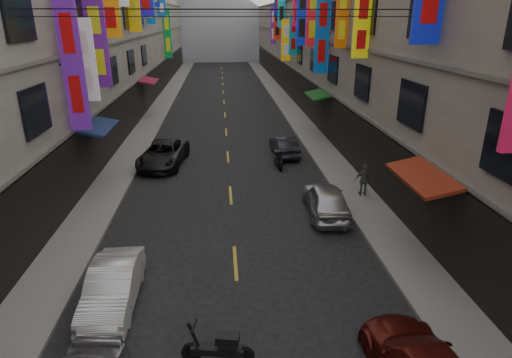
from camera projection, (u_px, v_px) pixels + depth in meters
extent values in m
cube|color=slate|center=(155.00, 115.00, 36.61)|extent=(2.00, 90.00, 0.12)
cube|color=slate|center=(293.00, 113.00, 37.54)|extent=(2.00, 90.00, 0.12)
cube|color=black|center=(142.00, 99.00, 36.03)|extent=(0.12, 85.50, 3.00)
cube|color=#66635E|center=(140.00, 78.00, 35.42)|extent=(0.16, 90.00, 0.14)
cube|color=#66635E|center=(136.00, 37.00, 34.29)|extent=(0.16, 90.00, 0.14)
cube|color=black|center=(305.00, 96.00, 37.10)|extent=(0.12, 85.50, 3.00)
cube|color=#66635E|center=(305.00, 76.00, 36.50)|extent=(0.16, 90.00, 0.14)
cube|color=#66635E|center=(307.00, 37.00, 35.36)|extent=(0.16, 90.00, 0.14)
cube|color=#AFB4C3|center=(219.00, 0.00, 79.78)|extent=(18.00, 8.00, 22.00)
cube|color=#5C1B99|center=(72.00, 64.00, 17.83)|extent=(0.87, 0.18, 5.60)
cylinder|color=black|center=(71.00, 64.00, 17.83)|extent=(0.97, 0.08, 0.08)
cube|color=silver|center=(86.00, 61.00, 19.60)|extent=(0.88, 0.18, 3.70)
cylinder|color=black|center=(85.00, 61.00, 19.60)|extent=(0.98, 0.08, 0.08)
cube|color=#FCEF0D|center=(362.00, 24.00, 20.42)|extent=(0.80, 0.18, 3.11)
cylinder|color=black|center=(363.00, 24.00, 20.42)|extent=(0.90, 0.08, 0.08)
cube|color=#55167B|center=(97.00, 41.00, 21.36)|extent=(0.99, 0.18, 4.53)
cylinder|color=black|center=(96.00, 41.00, 21.36)|extent=(1.09, 0.08, 0.08)
cube|color=#C3540A|center=(342.00, 15.00, 23.79)|extent=(0.69, 0.18, 3.56)
cylinder|color=black|center=(343.00, 15.00, 23.80)|extent=(0.79, 0.08, 0.08)
cube|color=orange|center=(109.00, 1.00, 23.77)|extent=(1.05, 0.18, 3.93)
cylinder|color=black|center=(108.00, 1.00, 23.76)|extent=(1.15, 0.08, 0.08)
cube|color=#0D489F|center=(322.00, 33.00, 28.02)|extent=(0.93, 0.18, 5.14)
cylinder|color=black|center=(323.00, 33.00, 28.02)|extent=(1.03, 0.08, 0.08)
cube|color=red|center=(312.00, 15.00, 30.98)|extent=(0.84, 0.18, 4.28)
cylinder|color=black|center=(313.00, 15.00, 30.99)|extent=(0.94, 0.08, 0.08)
cube|color=#112CCC|center=(302.00, 14.00, 34.58)|extent=(0.90, 0.18, 4.96)
cylinder|color=black|center=(303.00, 14.00, 34.59)|extent=(1.00, 0.08, 0.08)
cube|color=#E71547|center=(297.00, 6.00, 36.73)|extent=(0.81, 0.18, 3.38)
cylinder|color=black|center=(298.00, 6.00, 36.73)|extent=(0.91, 0.08, 0.08)
cube|color=#0B7D86|center=(293.00, 35.00, 39.21)|extent=(0.79, 0.18, 3.44)
cylinder|color=black|center=(294.00, 35.00, 39.21)|extent=(0.89, 0.08, 0.08)
cube|color=#0F5EB3|center=(150.00, 2.00, 38.76)|extent=(0.82, 0.18, 3.81)
cylinder|color=black|center=(149.00, 2.00, 38.76)|extent=(0.92, 0.08, 0.08)
cube|color=yellow|center=(286.00, 40.00, 43.05)|extent=(0.95, 0.18, 4.02)
cylinder|color=black|center=(287.00, 40.00, 43.06)|extent=(1.05, 0.08, 0.08)
cube|color=#0D99A0|center=(282.00, 2.00, 45.69)|extent=(0.82, 0.18, 5.02)
cylinder|color=black|center=(282.00, 2.00, 45.69)|extent=(0.92, 0.08, 0.08)
cube|color=blue|center=(161.00, 0.00, 46.63)|extent=(0.82, 0.18, 3.49)
cylinder|color=black|center=(161.00, 0.00, 46.62)|extent=(0.92, 0.08, 0.08)
cube|color=red|center=(277.00, 24.00, 49.65)|extent=(0.82, 0.18, 3.50)
cylinder|color=black|center=(278.00, 24.00, 49.66)|extent=(0.92, 0.08, 0.08)
cube|color=#0B7933|center=(167.00, 34.00, 51.11)|extent=(0.88, 0.18, 5.65)
cylinder|color=black|center=(167.00, 34.00, 51.11)|extent=(0.98, 0.08, 0.08)
cube|color=#591782|center=(273.00, 25.00, 53.90)|extent=(0.68, 0.18, 4.58)
cylinder|color=black|center=(274.00, 25.00, 53.90)|extent=(0.78, 0.08, 0.08)
cube|color=maroon|center=(424.00, 176.00, 14.16)|extent=(1.39, 3.20, 0.41)
cube|color=#16274F|center=(98.00, 126.00, 20.64)|extent=(1.39, 3.20, 0.41)
cube|color=#155116|center=(318.00, 94.00, 29.07)|extent=(1.39, 3.20, 0.41)
cube|color=maroon|center=(148.00, 80.00, 35.54)|extent=(1.39, 3.20, 0.41)
cylinder|color=black|center=(227.00, 9.00, 15.55)|extent=(14.00, 0.04, 0.04)
cylinder|color=black|center=(221.00, 10.00, 41.50)|extent=(14.00, 0.04, 0.04)
cube|color=gold|center=(235.00, 263.00, 14.73)|extent=(0.12, 2.20, 0.01)
cube|color=gold|center=(231.00, 195.00, 20.32)|extent=(0.12, 2.20, 0.01)
cube|color=gold|center=(228.00, 157.00, 25.91)|extent=(0.12, 2.20, 0.01)
cube|color=gold|center=(226.00, 132.00, 31.50)|extent=(0.12, 2.20, 0.01)
cube|color=gold|center=(225.00, 115.00, 37.09)|extent=(0.12, 2.20, 0.01)
cube|color=gold|center=(224.00, 102.00, 42.69)|extent=(0.12, 2.20, 0.01)
cube|color=gold|center=(223.00, 92.00, 48.28)|extent=(0.12, 2.20, 0.01)
cube|color=gold|center=(223.00, 84.00, 53.87)|extent=(0.12, 2.20, 0.01)
cube|color=gold|center=(222.00, 78.00, 59.46)|extent=(0.12, 2.20, 0.01)
cube|color=gold|center=(222.00, 73.00, 65.05)|extent=(0.12, 2.20, 0.01)
cube|color=gold|center=(222.00, 68.00, 70.64)|extent=(0.12, 2.20, 0.01)
cylinder|color=black|center=(192.00, 352.00, 10.45)|extent=(0.51, 0.21, 0.50)
cylinder|color=black|center=(244.00, 356.00, 10.33)|extent=(0.51, 0.21, 0.50)
cube|color=black|center=(218.00, 350.00, 10.33)|extent=(1.33, 0.53, 0.18)
cube|color=black|center=(228.00, 339.00, 10.19)|extent=(0.60, 0.41, 0.22)
cylinder|color=black|center=(195.00, 338.00, 10.28)|extent=(0.36, 0.14, 0.88)
cylinder|color=black|center=(194.00, 326.00, 10.15)|extent=(0.15, 0.50, 0.06)
cylinder|color=black|center=(280.00, 167.00, 23.45)|extent=(0.15, 0.51, 0.50)
cylinder|color=black|center=(276.00, 159.00, 24.65)|extent=(0.15, 0.51, 0.50)
cube|color=black|center=(278.00, 160.00, 23.99)|extent=(0.38, 1.32, 0.18)
cube|color=black|center=(277.00, 153.00, 24.10)|extent=(0.35, 0.57, 0.22)
cylinder|color=black|center=(280.00, 158.00, 23.38)|extent=(0.10, 0.36, 0.88)
cylinder|color=black|center=(280.00, 152.00, 23.25)|extent=(0.50, 0.09, 0.06)
imported|color=white|center=(113.00, 286.00, 12.40)|extent=(1.33, 3.74, 1.23)
imported|color=black|center=(163.00, 154.00, 24.24)|extent=(2.82, 5.04, 1.33)
imported|color=silver|center=(326.00, 200.00, 18.14)|extent=(1.78, 4.04, 1.35)
imported|color=#25262D|center=(284.00, 146.00, 25.99)|extent=(1.46, 3.64, 1.18)
imported|color=slate|center=(364.00, 180.00, 19.77)|extent=(0.92, 0.55, 1.52)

